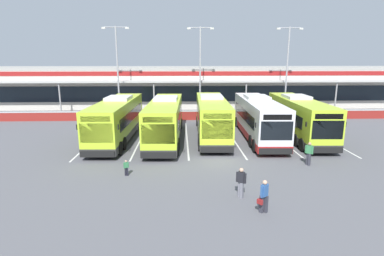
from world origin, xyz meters
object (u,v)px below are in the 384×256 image
at_px(coach_bus_centre, 212,118).
at_px(pedestrian_child, 126,167).
at_px(coach_bus_right_centre, 258,119).
at_px(pedestrian_near_bin, 309,153).
at_px(lamp_post_centre, 200,66).
at_px(lamp_post_east, 287,66).
at_px(coach_bus_rightmost, 298,118).
at_px(coach_bus_left_centre, 165,120).
at_px(pedestrian_with_handbag, 264,196).
at_px(coach_bus_leftmost, 117,120).
at_px(lamp_post_west, 117,66).
at_px(pedestrian_in_dark_coat, 241,182).

height_order(coach_bus_centre, pedestrian_child, coach_bus_centre).
relative_size(coach_bus_right_centre, pedestrian_near_bin, 7.55).
xyz_separation_m(lamp_post_centre, lamp_post_east, (10.96, -0.16, 0.00)).
xyz_separation_m(coach_bus_right_centre, coach_bus_rightmost, (3.80, 0.15, 0.00)).
height_order(coach_bus_left_centre, pedestrian_near_bin, coach_bus_left_centre).
relative_size(coach_bus_centre, coach_bus_rightmost, 1.00).
relative_size(pedestrian_near_bin, lamp_post_centre, 0.15).
height_order(coach_bus_right_centre, pedestrian_child, coach_bus_right_centre).
bearing_deg(pedestrian_with_handbag, lamp_post_centre, 93.07).
xyz_separation_m(pedestrian_child, lamp_post_centre, (5.88, 20.41, 5.75)).
height_order(coach_bus_leftmost, coach_bus_right_centre, same).
bearing_deg(lamp_post_west, pedestrian_in_dark_coat, -65.29).
relative_size(pedestrian_near_bin, lamp_post_east, 0.15).
xyz_separation_m(coach_bus_leftmost, pedestrian_child, (2.28, -8.82, -1.24)).
height_order(coach_bus_centre, pedestrian_near_bin, coach_bus_centre).
relative_size(coach_bus_rightmost, lamp_post_centre, 1.11).
bearing_deg(coach_bus_left_centre, pedestrian_child, -103.61).
distance_m(coach_bus_right_centre, pedestrian_child, 13.88).
bearing_deg(lamp_post_east, coach_bus_right_centre, -119.47).
bearing_deg(coach_bus_right_centre, pedestrian_in_dark_coat, -108.04).
bearing_deg(pedestrian_near_bin, pedestrian_in_dark_coat, -139.89).
distance_m(coach_bus_leftmost, coach_bus_left_centre, 4.33).
distance_m(coach_bus_leftmost, lamp_post_centre, 14.87).
relative_size(pedestrian_with_handbag, lamp_post_centre, 0.15).
relative_size(coach_bus_leftmost, coach_bus_left_centre, 1.00).
relative_size(coach_bus_leftmost, pedestrian_with_handbag, 7.55).
distance_m(pedestrian_child, lamp_post_east, 26.95).
relative_size(coach_bus_left_centre, coach_bus_right_centre, 1.00).
xyz_separation_m(coach_bus_right_centre, lamp_post_centre, (-4.61, 11.40, 4.50)).
distance_m(coach_bus_centre, pedestrian_in_dark_coat, 12.87).
relative_size(coach_bus_left_centre, lamp_post_west, 1.11).
bearing_deg(coach_bus_rightmost, lamp_post_east, 77.04).
bearing_deg(coach_bus_leftmost, coach_bus_rightmost, 1.13).
height_order(coach_bus_centre, coach_bus_rightmost, same).
distance_m(coach_bus_centre, pedestrian_with_handbag, 14.53).
relative_size(coach_bus_rightmost, pedestrian_in_dark_coat, 7.55).
bearing_deg(lamp_post_west, coach_bus_left_centre, -61.77).
bearing_deg(lamp_post_centre, lamp_post_east, -0.84).
relative_size(coach_bus_leftmost, coach_bus_rightmost, 1.00).
bearing_deg(pedestrian_with_handbag, pedestrian_near_bin, 52.66).
height_order(coach_bus_leftmost, pedestrian_near_bin, coach_bus_leftmost).
height_order(coach_bus_left_centre, coach_bus_right_centre, same).
distance_m(coach_bus_rightmost, pedestrian_near_bin, 8.07).
bearing_deg(lamp_post_east, coach_bus_left_centre, -141.36).
distance_m(pedestrian_with_handbag, lamp_post_east, 27.46).
height_order(pedestrian_with_handbag, pedestrian_near_bin, same).
bearing_deg(lamp_post_east, coach_bus_centre, -134.70).
xyz_separation_m(pedestrian_with_handbag, lamp_post_east, (9.60, 25.15, 5.43)).
bearing_deg(pedestrian_near_bin, coach_bus_right_centre, 101.88).
xyz_separation_m(pedestrian_with_handbag, lamp_post_west, (-11.57, 25.17, 5.43)).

